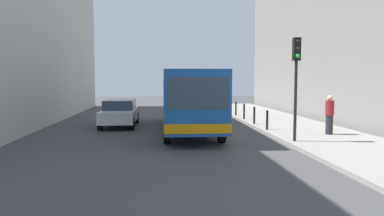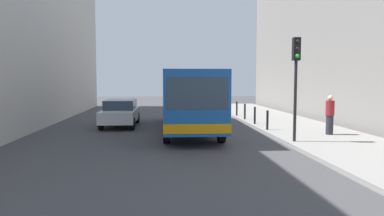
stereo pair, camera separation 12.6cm
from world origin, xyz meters
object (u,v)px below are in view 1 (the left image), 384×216
Objects in this scene: bollard_near at (267,120)px; bollard_farthest at (236,109)px; traffic_light at (296,69)px; bollard_far at (244,112)px; bus at (188,97)px; bollard_mid at (254,115)px; pedestrian_near_signal at (330,115)px; car_beside_bus at (120,112)px.

bollard_near is 1.00× the size of bollard_farthest.
traffic_light is 4.32× the size of bollard_far.
bollard_far is (3.78, 3.23, -1.10)m from bus.
bollard_far is at bearing -90.00° from bollard_farthest.
pedestrian_near_signal reaches higher than bollard_mid.
bollard_farthest is (0.00, 4.73, 0.00)m from bollard_mid.
bollard_farthest is at bearing 90.00° from bollard_near.
bus is 6.94m from pedestrian_near_signal.
bus is 11.64× the size of bollard_near.
bollard_mid and bollard_far have the same top height.
bollard_far is 2.37m from bollard_farthest.
bollard_farthest is (0.00, 7.10, 0.00)m from bollard_near.
traffic_light is 4.32× the size of bollard_mid.
car_beside_bus is 7.50m from bollard_mid.
bollard_near is (-0.10, 3.34, -2.38)m from traffic_light.
traffic_light reaches higher than bollard_mid.
bollard_near is 1.00× the size of bollard_mid.
bus reaches higher than pedestrian_near_signal.
bollard_mid is at bearing -166.07° from bus.
car_beside_bus is 4.67× the size of bollard_farthest.
traffic_light reaches higher than car_beside_bus.
traffic_light reaches higher than bollard_far.
pedestrian_near_signal reaches higher than car_beside_bus.
pedestrian_near_signal is at bearing 35.92° from traffic_light.
bollard_mid is (0.00, 2.37, 0.00)m from bollard_near.
bollard_mid is (3.78, 0.87, -1.10)m from bus.
bus is 2.49× the size of car_beside_bus.
traffic_light is at bearing -153.25° from pedestrian_near_signal.
traffic_light is 2.33× the size of pedestrian_near_signal.
car_beside_bus is 8.13m from bollard_near.
bus is at bearing 158.40° from bollard_near.
traffic_light is 10.70m from bollard_farthest.
pedestrian_near_signal is (2.23, 1.61, -1.98)m from traffic_light.
bus is 4.17m from car_beside_bus.
car_beside_bus is at bearing -152.60° from bollard_farthest.
bollard_farthest is (7.45, 3.86, -0.16)m from car_beside_bus.
bollard_near is 7.10m from bollard_farthest.
bus reaches higher than bollard_near.
car_beside_bus is 10.97m from pedestrian_near_signal.
bus is 11.64× the size of bollard_mid.
pedestrian_near_signal is at bearing -36.52° from bollard_near.
car_beside_bus is at bearing 138.98° from traffic_light.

